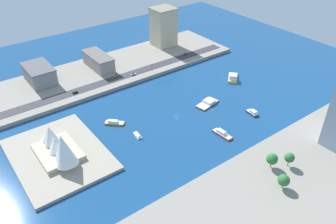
{
  "coord_description": "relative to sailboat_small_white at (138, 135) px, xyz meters",
  "views": [
    {
      "loc": [
        -168.49,
        134.15,
        147.12
      ],
      "look_at": [
        6.35,
        3.59,
        1.76
      ],
      "focal_mm": 36.46,
      "sensor_mm": 36.0,
      "label": 1
    }
  ],
  "objects": [
    {
      "name": "office_block_beige",
      "position": [
        117.04,
        -108.01,
        22.15
      ],
      "size": [
        22.08,
        23.25,
        39.73
      ],
      "color": "#C6B793",
      "rests_on": "quay_east"
    },
    {
      "name": "barge_flat_brown",
      "position": [
        1.9,
        -68.34,
        0.24
      ],
      "size": [
        12.94,
        21.45,
        3.02
      ],
      "color": "brown",
      "rests_on": "ground_plane"
    },
    {
      "name": "peninsula_point",
      "position": [
        13.13,
        52.51,
        0.15
      ],
      "size": [
        73.49,
        55.41,
        2.0
      ],
      "primitive_type": "cube",
      "color": "#A89E89",
      "rests_on": "ground_plane"
    },
    {
      "name": "sailboat_small_white",
      "position": [
        0.0,
        0.0,
        0.0
      ],
      "size": [
        9.69,
        4.23,
        10.77
      ],
      "color": "white",
      "rests_on": "ground_plane"
    },
    {
      "name": "patrol_launch_navy",
      "position": [
        -29.44,
        -86.1,
        0.51
      ],
      "size": [
        11.4,
        5.65,
        3.5
      ],
      "color": "#1E284C",
      "rests_on": "ground_plane"
    },
    {
      "name": "ferry_yellow_fast",
      "position": [
        19.24,
        -114.55,
        1.29
      ],
      "size": [
        17.96,
        18.63,
        6.09
      ],
      "color": "yellow",
      "rests_on": "ground_plane"
    },
    {
      "name": "traffic_light_waterfront",
      "position": [
        72.28,
        -62.34,
        6.59
      ],
      "size": [
        0.36,
        0.36,
        6.5
      ],
      "color": "black",
      "rests_on": "quay_east"
    },
    {
      "name": "quay_east",
      "position": [
        100.08,
        -37.56,
        0.7
      ],
      "size": [
        70.0,
        240.0,
        3.09
      ],
      "primitive_type": "cube",
      "color": "gray",
      "rests_on": "ground_plane"
    },
    {
      "name": "pickup_red",
      "position": [
        82.22,
        -109.7,
        3.14
      ],
      "size": [
        2.01,
        4.79,
        1.49
      ],
      "color": "black",
      "rests_on": "road_strip"
    },
    {
      "name": "quay_west",
      "position": [
        -93.45,
        -37.56,
        0.7
      ],
      "size": [
        70.0,
        240.0,
        3.09
      ],
      "primitive_type": "cube",
      "color": "gray",
      "rests_on": "ground_plane"
    },
    {
      "name": "van_white",
      "position": [
        75.81,
        -43.92,
        3.17
      ],
      "size": [
        2.17,
        4.44,
        1.56
      ],
      "color": "black",
      "rests_on": "road_strip"
    },
    {
      "name": "carpark_squat_concrete",
      "position": [
        108.38,
        -26.12,
        8.92
      ],
      "size": [
        38.57,
        15.79,
        13.27
      ],
      "color": "gray",
      "rests_on": "quay_east"
    },
    {
      "name": "suv_black",
      "position": [
        76.75,
        12.23,
        3.18
      ],
      "size": [
        1.85,
        4.7,
        1.59
      ],
      "color": "black",
      "rests_on": "road_strip"
    },
    {
      "name": "tugboat_red",
      "position": [
        -34.67,
        -48.55,
        0.4
      ],
      "size": [
        16.78,
        5.83,
        3.54
      ],
      "color": "red",
      "rests_on": "ground_plane"
    },
    {
      "name": "taxi_yellow_cab",
      "position": [
        83.04,
        -30.05,
        3.2
      ],
      "size": [
        1.79,
        4.3,
        1.63
      ],
      "color": "black",
      "rests_on": "road_strip"
    },
    {
      "name": "road_strip",
      "position": [
        78.96,
        -37.56,
        2.32
      ],
      "size": [
        10.56,
        228.0,
        0.15
      ],
      "primitive_type": "cube",
      "color": "#38383D",
      "rests_on": "quay_east"
    },
    {
      "name": "warehouse_low_gray",
      "position": [
        113.92,
        27.88,
        9.68
      ],
      "size": [
        33.67,
        21.0,
        14.8
      ],
      "color": "gray",
      "rests_on": "quay_east"
    },
    {
      "name": "water_taxi_orange",
      "position": [
        22.84,
        5.74,
        0.28
      ],
      "size": [
        13.22,
        13.52,
        3.09
      ],
      "color": "orange",
      "rests_on": "ground_plane"
    },
    {
      "name": "ground_plane",
      "position": [
        3.32,
        -37.56,
        -0.85
      ],
      "size": [
        440.0,
        440.0,
        0.0
      ],
      "primitive_type": "plane",
      "color": "navy"
    },
    {
      "name": "opera_landmark",
      "position": [
        9.15,
        52.51,
        9.68
      ],
      "size": [
        44.06,
        25.28,
        24.14
      ],
      "color": "#BCAD93",
      "rests_on": "peninsula_point"
    },
    {
      "name": "park_tree_cluster",
      "position": [
        -85.22,
        -46.19,
        8.39
      ],
      "size": [
        22.13,
        24.35,
        9.91
      ],
      "color": "brown",
      "rests_on": "quay_west"
    }
  ]
}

